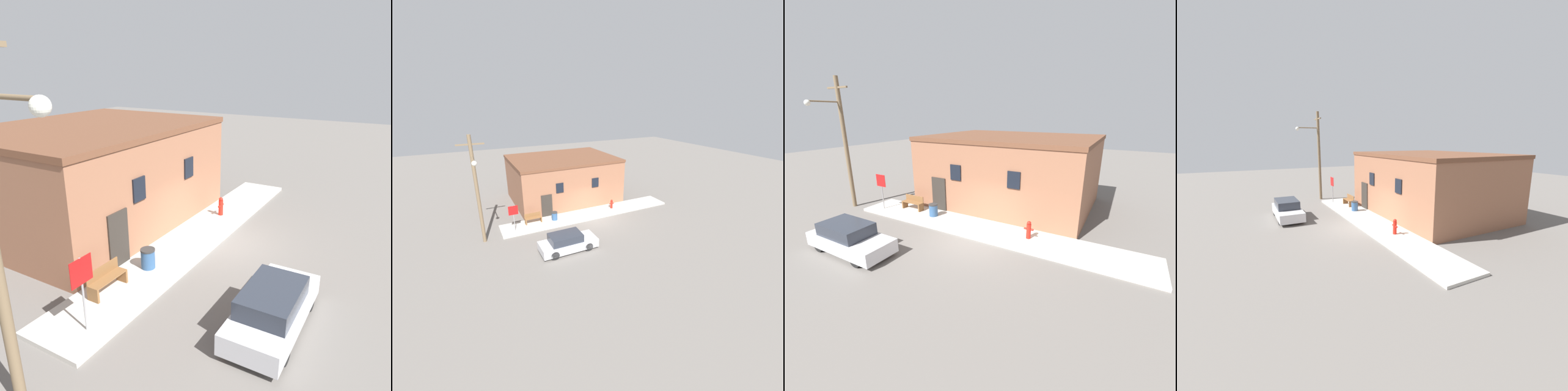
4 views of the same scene
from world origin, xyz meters
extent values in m
plane|color=#66605B|center=(0.00, 0.00, 0.00)|extent=(80.00, 80.00, 0.00)
cube|color=#BCB7AD|center=(0.00, 1.15, 0.07)|extent=(16.12, 2.30, 0.15)
cube|color=#8E5B42|center=(-0.66, 6.22, 2.15)|extent=(10.29, 7.84, 4.30)
cube|color=brown|center=(-0.66, 6.22, 4.42)|extent=(10.39, 7.94, 0.24)
cube|color=black|center=(-2.46, 2.27, 2.66)|extent=(0.70, 0.08, 0.90)
cube|color=black|center=(1.14, 2.27, 2.66)|extent=(0.70, 0.08, 0.90)
cube|color=#2D2823|center=(-3.75, 2.27, 1.10)|extent=(1.00, 0.08, 2.20)
cylinder|color=red|center=(2.43, 1.24, 0.52)|extent=(0.22, 0.22, 0.74)
sphere|color=red|center=(2.43, 1.24, 0.94)|extent=(0.20, 0.20, 0.20)
cylinder|color=red|center=(2.26, 1.24, 0.63)|extent=(0.12, 0.10, 0.10)
cylinder|color=red|center=(2.60, 1.24, 0.63)|extent=(0.12, 0.10, 0.10)
cylinder|color=gray|center=(-6.99, 0.71, 1.24)|extent=(0.06, 0.06, 2.19)
cube|color=red|center=(-6.99, 0.69, 1.96)|extent=(0.75, 0.02, 0.75)
cube|color=brown|center=(-5.93, 1.48, 0.37)|extent=(0.08, 0.44, 0.45)
cube|color=brown|center=(-4.59, 1.48, 0.37)|extent=(0.08, 0.44, 0.45)
cube|color=brown|center=(-5.26, 1.48, 0.61)|extent=(1.42, 0.44, 0.04)
cube|color=brown|center=(-5.26, 1.68, 0.82)|extent=(1.42, 0.04, 0.36)
cylinder|color=#2D517F|center=(-3.42, 1.26, 0.48)|extent=(0.50, 0.50, 0.67)
cylinder|color=#2D2D2D|center=(-3.42, 1.26, 0.85)|extent=(0.53, 0.53, 0.06)
cylinder|color=brown|center=(-9.36, 0.31, 4.00)|extent=(0.25, 0.25, 8.01)
cylinder|color=brown|center=(-9.36, -0.61, 6.57)|extent=(0.09, 1.85, 0.09)
sphere|color=silver|center=(-9.36, -1.53, 6.47)|extent=(0.32, 0.32, 0.32)
cube|color=brown|center=(-9.36, 0.31, 7.37)|extent=(1.80, 0.10, 0.10)
cylinder|color=black|center=(-2.84, -2.88, 0.31)|extent=(0.62, 0.20, 0.62)
cylinder|color=black|center=(-2.84, -4.31, 0.31)|extent=(0.62, 0.20, 0.62)
cylinder|color=black|center=(-5.38, -2.88, 0.31)|extent=(0.62, 0.20, 0.62)
cylinder|color=black|center=(-5.38, -4.31, 0.31)|extent=(0.62, 0.20, 0.62)
cube|color=silver|center=(-4.11, -3.60, 0.47)|extent=(4.09, 1.63, 0.61)
cube|color=#282D38|center=(-4.31, -3.60, 1.05)|extent=(2.25, 1.44, 0.55)
camera|label=1|loc=(-13.06, -6.18, 7.02)|focal=35.00mm
camera|label=2|loc=(-10.08, -18.76, 10.25)|focal=24.00mm
camera|label=3|loc=(6.06, -9.85, 5.94)|focal=24.00mm
camera|label=4|loc=(14.54, -6.40, 5.35)|focal=24.00mm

